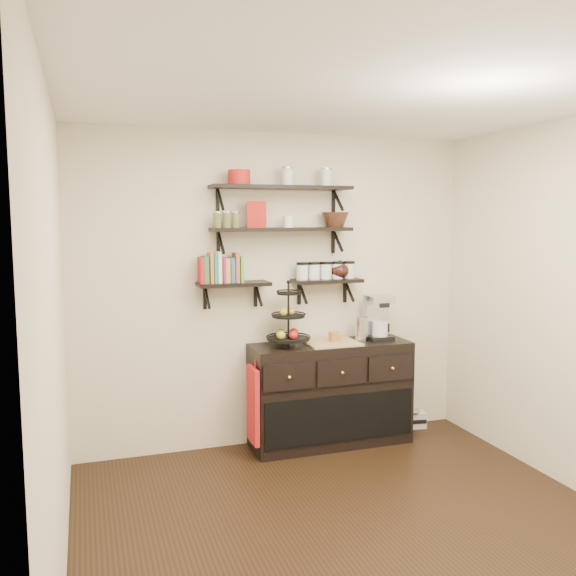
{
  "coord_description": "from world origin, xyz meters",
  "views": [
    {
      "loc": [
        -1.6,
        -3.28,
        1.99
      ],
      "look_at": [
        -0.1,
        1.15,
        1.44
      ],
      "focal_mm": 38.0,
      "sensor_mm": 36.0,
      "label": 1
    }
  ],
  "objects": [
    {
      "name": "red_pot",
      "position": [
        -0.36,
        1.61,
        2.31
      ],
      "size": [
        0.18,
        0.18,
        0.12
      ],
      "primitive_type": "cylinder",
      "color": "#B31B14",
      "rests_on": "shelf_top"
    },
    {
      "name": "teapot",
      "position": [
        0.54,
        1.63,
        1.53
      ],
      "size": [
        0.22,
        0.17,
        0.16
      ],
      "primitive_type": null,
      "rotation": [
        0.0,
        0.0,
        0.05
      ],
      "color": "black",
      "rests_on": "shelf_low_right"
    },
    {
      "name": "glass_canisters",
      "position": [
        0.41,
        1.63,
        1.51
      ],
      "size": [
        0.54,
        0.1,
        0.13
      ],
      "color": "silver",
      "rests_on": "shelf_low_right"
    },
    {
      "name": "fruit_stand",
      "position": [
        0.03,
        1.52,
        1.09
      ],
      "size": [
        0.37,
        0.37,
        0.54
      ],
      "rotation": [
        0.0,
        0.0,
        -0.17
      ],
      "color": "black",
      "rests_on": "sideboard"
    },
    {
      "name": "thermal_carafe",
      "position": [
        0.7,
        1.49,
        1.01
      ],
      "size": [
        0.11,
        0.11,
        0.22
      ],
      "primitive_type": "cylinder",
      "color": "silver",
      "rests_on": "sideboard"
    },
    {
      "name": "coffee_maker",
      "position": [
        0.88,
        1.54,
        1.09
      ],
      "size": [
        0.22,
        0.21,
        0.4
      ],
      "rotation": [
        0.0,
        0.0,
        0.03
      ],
      "color": "black",
      "rests_on": "sideboard"
    },
    {
      "name": "ceiling",
      "position": [
        0.0,
        0.0,
        2.7
      ],
      "size": [
        3.5,
        3.5,
        0.02
      ],
      "primitive_type": "cube",
      "color": "white",
      "rests_on": "back_wall"
    },
    {
      "name": "shelf_top",
      "position": [
        0.0,
        1.62,
        2.23
      ],
      "size": [
        1.2,
        0.27,
        0.23
      ],
      "color": "black",
      "rests_on": "back_wall"
    },
    {
      "name": "ramekins",
      "position": [
        0.06,
        1.61,
        1.95
      ],
      "size": [
        0.09,
        0.09,
        0.1
      ],
      "primitive_type": "cylinder",
      "color": "white",
      "rests_on": "shelf_mid"
    },
    {
      "name": "shelf_mid",
      "position": [
        0.0,
        1.62,
        1.88
      ],
      "size": [
        1.2,
        0.27,
        0.23
      ],
      "color": "black",
      "rests_on": "back_wall"
    },
    {
      "name": "left_wall",
      "position": [
        -1.75,
        0.0,
        1.35
      ],
      "size": [
        0.02,
        3.5,
        2.7
      ],
      "primitive_type": "cube",
      "color": "beige",
      "rests_on": "ground"
    },
    {
      "name": "shelf_low_right",
      "position": [
        0.42,
        1.63,
        1.43
      ],
      "size": [
        0.6,
        0.25,
        0.23
      ],
      "color": "black",
      "rests_on": "back_wall"
    },
    {
      "name": "candle",
      "position": [
        0.45,
        1.51,
        0.96
      ],
      "size": [
        0.08,
        0.08,
        0.08
      ],
      "primitive_type": "cube",
      "color": "#976122",
      "rests_on": "sideboard"
    },
    {
      "name": "back_wall",
      "position": [
        0.0,
        1.75,
        1.35
      ],
      "size": [
        3.5,
        0.02,
        2.7
      ],
      "primitive_type": "cube",
      "color": "beige",
      "rests_on": "ground"
    },
    {
      "name": "shelf_low_left",
      "position": [
        -0.42,
        1.63,
        1.43
      ],
      "size": [
        0.6,
        0.25,
        0.23
      ],
      "color": "black",
      "rests_on": "back_wall"
    },
    {
      "name": "walnut_bowl",
      "position": [
        0.49,
        1.61,
        1.96
      ],
      "size": [
        0.24,
        0.24,
        0.13
      ],
      "primitive_type": null,
      "color": "black",
      "rests_on": "shelf_mid"
    },
    {
      "name": "apron",
      "position": [
        -0.32,
        1.41,
        0.45
      ],
      "size": [
        0.04,
        0.27,
        0.63
      ],
      "primitive_type": "cube",
      "color": "#A51B11",
      "rests_on": "sideboard"
    },
    {
      "name": "floor",
      "position": [
        0.0,
        0.0,
        0.0
      ],
      "size": [
        3.5,
        3.5,
        0.0
      ],
      "primitive_type": "plane",
      "color": "black",
      "rests_on": "ground"
    },
    {
      "name": "cookbooks",
      "position": [
        -0.51,
        1.63,
        1.56
      ],
      "size": [
        0.36,
        0.15,
        0.26
      ],
      "color": "#AB1C1D",
      "rests_on": "shelf_low_left"
    },
    {
      "name": "sideboard",
      "position": [
        0.41,
        1.51,
        0.45
      ],
      "size": [
        1.4,
        0.5,
        0.92
      ],
      "color": "black",
      "rests_on": "floor"
    },
    {
      "name": "radio",
      "position": [
        1.29,
        1.65,
        0.08
      ],
      "size": [
        0.3,
        0.21,
        0.17
      ],
      "rotation": [
        0.0,
        0.0,
        -0.16
      ],
      "color": "silver",
      "rests_on": "floor"
    },
    {
      "name": "recipe_box",
      "position": [
        -0.22,
        1.61,
        2.01
      ],
      "size": [
        0.17,
        0.09,
        0.22
      ],
      "primitive_type": "cube",
      "rotation": [
        0.0,
        0.0,
        -0.22
      ],
      "color": "#B31B14",
      "rests_on": "shelf_mid"
    }
  ]
}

